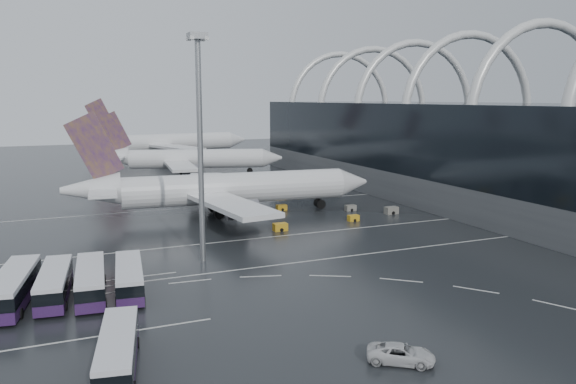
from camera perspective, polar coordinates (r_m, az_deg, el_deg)
name	(u,v)px	position (r m, az deg, el deg)	size (l,w,h in m)	color
ground	(253,263)	(73.38, -3.58, -7.22)	(420.00, 420.00, 0.00)	black
terminal	(509,150)	(121.27, 21.55, 4.02)	(42.00, 160.00, 34.90)	#56575A
lane_marking_near	(258,267)	(71.57, -3.05, -7.64)	(120.00, 0.25, 0.01)	beige
lane_marking_mid	(226,242)	(84.38, -6.30, -5.02)	(120.00, 0.25, 0.01)	beige
lane_marking_far	(185,208)	(110.87, -10.46, -1.61)	(120.00, 0.25, 0.01)	beige
bus_bay_line_south	(54,343)	(54.61, -22.67, -13.99)	(28.00, 0.25, 0.01)	beige
bus_bay_line_north	(53,287)	(69.64, -22.79, -8.89)	(28.00, 0.25, 0.01)	beige
airliner_main	(221,190)	(102.13, -6.85, 0.24)	(56.16, 49.08, 19.01)	silver
airliner_gate_b	(187,159)	(157.20, -10.21, 3.28)	(50.00, 44.37, 17.70)	silver
airliner_gate_c	(166,143)	(205.36, -12.26, 4.88)	(59.29, 54.38, 21.11)	silver
bus_row_near_a	(13,287)	(65.15, -26.12, -8.67)	(5.21, 14.07, 3.39)	#2E1441
bus_row_near_b	(54,283)	(65.24, -22.65, -8.55)	(4.14, 12.79, 3.09)	#2E1441
bus_row_near_c	(91,280)	(64.74, -19.42, -8.45)	(3.87, 13.01, 3.16)	#2E1441
bus_row_near_d	(129,277)	(64.78, -15.84, -8.31)	(4.13, 12.60, 3.05)	#2E1441
bus_row_far_c	(118,351)	(47.39, -16.91, -15.18)	(4.74, 12.35, 2.97)	#2E1441
van_curve_a	(401,354)	(47.91, 11.40, -15.81)	(2.52, 5.46, 1.52)	silver
floodlight_mast	(200,121)	(71.84, -8.98, 7.13)	(2.22, 2.22, 29.02)	gray
gse_cart_belly_a	(353,218)	(98.23, 6.65, -2.64)	(1.91, 1.13, 1.04)	gold
gse_cart_belly_b	(350,208)	(107.14, 6.36, -1.61)	(1.99, 1.18, 1.09)	slate
gse_cart_belly_c	(280,227)	(90.47, -0.80, -3.57)	(2.24, 1.33, 1.22)	gold
gse_cart_belly_d	(391,210)	(105.28, 10.45, -1.84)	(2.40, 1.42, 1.31)	slate
gse_cart_belly_e	(281,208)	(106.79, -0.67, -1.59)	(1.96, 1.16, 1.07)	gold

